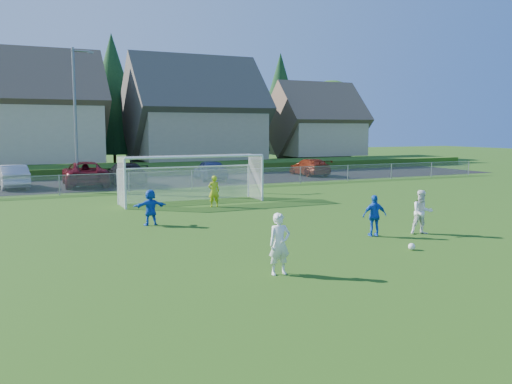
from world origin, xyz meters
The scene contains 19 objects.
ground centered at (0.00, 0.00, 0.00)m, with size 160.00×160.00×0.00m, color #193D0C.
asphalt_lot centered at (0.00, 27.50, 0.01)m, with size 60.00×60.00×0.00m, color black.
grass_embankment centered at (0.00, 35.00, 0.40)m, with size 70.00×6.00×0.80m, color #1E420F.
soccer_ball centered at (2.83, 2.29, 0.11)m, with size 0.22×0.22×0.22m, color white.
player_white_a centered at (-2.35, 1.51, 0.83)m, with size 0.60×0.40×1.65m, color white.
player_white_b centered at (4.93, 4.18, 0.81)m, with size 0.79×0.62×1.63m, color white.
player_blue_a centered at (3.13, 4.61, 0.75)m, with size 0.88×0.37×1.50m, color blue.
player_blue_b centered at (-3.62, 10.24, 0.72)m, with size 1.34×0.43×1.45m, color blue.
goalkeeper centered at (0.48, 13.92, 0.78)m, with size 0.57×0.37×1.56m, color #BED118.
car_b centered at (-8.39, 27.37, 0.76)m, with size 1.62×4.64×1.53m, color #BABABA.
car_c centered at (-3.93, 26.83, 0.82)m, with size 2.73×5.91×1.64m, color #550911.
car_d centered at (-1.32, 26.42, 0.77)m, with size 2.15×5.29×1.54m, color black.
car_e centered at (5.11, 27.03, 0.77)m, with size 1.81×4.50×1.53m, color #16224D.
car_g centered at (13.98, 27.44, 0.69)m, with size 1.94×4.76×1.38m, color #661D0B.
soccer_goal centered at (0.00, 16.05, 1.63)m, with size 7.42×1.90×2.50m.
chainlink_fence centered at (0.00, 22.00, 0.63)m, with size 52.06×0.06×1.20m.
streetlight centered at (-4.45, 26.00, 4.84)m, with size 1.38×0.18×9.00m.
houses_row centered at (1.97, 42.46, 7.33)m, with size 53.90×11.45×13.27m.
tree_row centered at (1.04, 48.74, 6.91)m, with size 65.98×12.36×13.80m.
Camera 1 is at (-8.89, -10.98, 3.88)m, focal length 38.00 mm.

